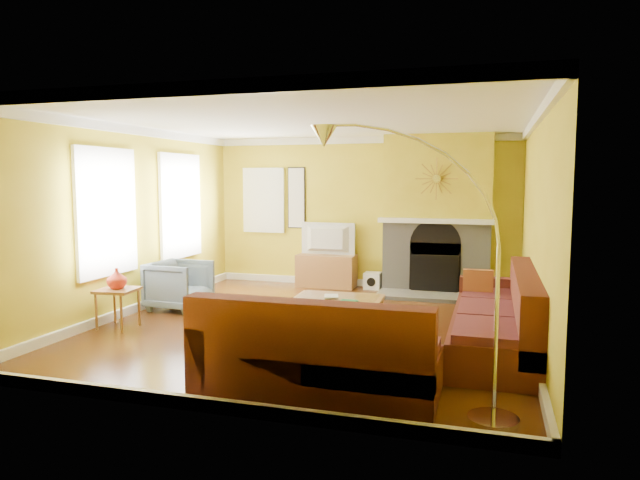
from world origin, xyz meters
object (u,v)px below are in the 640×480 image
(sectional_sofa, at_px, (392,312))
(armchair, at_px, (179,285))
(side_table, at_px, (118,308))
(coffee_table, at_px, (335,317))
(arc_lamp, at_px, (414,273))
(media_console, at_px, (327,271))

(sectional_sofa, bearing_deg, armchair, 160.56)
(side_table, bearing_deg, armchair, 80.54)
(coffee_table, relative_size, arc_lamp, 0.47)
(sectional_sofa, distance_m, side_table, 3.61)
(side_table, bearing_deg, sectional_sofa, -0.00)
(coffee_table, relative_size, side_table, 2.16)
(armchair, xyz_separation_m, arc_lamp, (3.86, -2.90, 0.82))
(coffee_table, xyz_separation_m, arc_lamp, (1.26, -2.20, 0.96))
(sectional_sofa, relative_size, media_console, 3.49)
(sectional_sofa, bearing_deg, coffee_table, 147.99)
(sectional_sofa, height_order, side_table, sectional_sofa)
(armchair, height_order, side_table, armchair)
(arc_lamp, bearing_deg, media_console, 113.08)
(coffee_table, bearing_deg, arc_lamp, -60.23)
(sectional_sofa, relative_size, side_table, 7.14)
(coffee_table, bearing_deg, armchair, 164.93)
(armchair, bearing_deg, media_console, -30.98)
(sectional_sofa, relative_size, coffee_table, 3.31)
(armchair, relative_size, arc_lamp, 0.34)
(sectional_sofa, distance_m, arc_lamp, 1.91)
(coffee_table, height_order, arc_lamp, arc_lamp)
(coffee_table, height_order, armchair, armchair)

